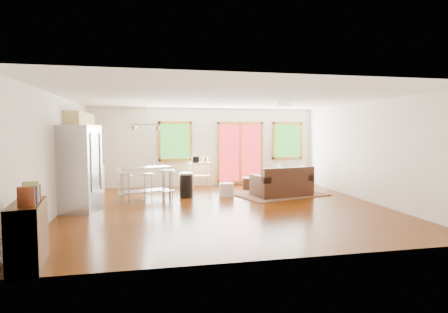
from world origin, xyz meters
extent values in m
cube|color=#3B1601|center=(0.00, 0.00, -0.01)|extent=(7.50, 7.00, 0.02)
cube|color=white|center=(0.00, 0.00, 2.61)|extent=(7.50, 7.00, 0.02)
cube|color=silver|center=(0.00, 3.51, 1.30)|extent=(7.50, 0.02, 2.60)
cube|color=silver|center=(-3.76, 0.00, 1.30)|extent=(0.02, 7.00, 2.60)
cube|color=silver|center=(3.76, 0.00, 1.30)|extent=(0.02, 7.00, 2.60)
cube|color=silver|center=(0.00, -3.51, 1.30)|extent=(7.50, 0.02, 2.60)
cube|color=#215319|center=(-1.00, 3.46, 1.50)|extent=(0.94, 0.02, 1.14)
cube|color=#A77121|center=(-1.00, 3.46, 2.11)|extent=(1.10, 0.05, 0.08)
cube|color=#A77121|center=(-1.00, 3.46, 0.89)|extent=(1.10, 0.05, 0.08)
cube|color=#A77121|center=(-1.51, 3.46, 1.50)|extent=(0.08, 0.05, 1.30)
cube|color=#A77121|center=(-0.49, 3.46, 1.50)|extent=(0.08, 0.05, 1.30)
cube|color=#AB1E24|center=(1.20, 3.46, 1.10)|extent=(1.44, 0.02, 1.94)
cube|color=#A77121|center=(1.20, 3.46, 2.11)|extent=(1.60, 0.05, 0.08)
cube|color=#A77121|center=(1.20, 3.46, 0.09)|extent=(1.60, 0.05, 0.08)
cube|color=#A77121|center=(0.44, 3.46, 1.10)|extent=(0.08, 0.05, 2.10)
cube|color=#A77121|center=(1.96, 3.46, 1.10)|extent=(0.08, 0.05, 2.10)
cube|color=#A77121|center=(1.20, 3.46, 1.10)|extent=(0.08, 0.05, 1.94)
cube|color=#215319|center=(2.90, 3.46, 1.50)|extent=(0.94, 0.02, 1.14)
cube|color=#A77121|center=(2.90, 3.46, 2.11)|extent=(1.10, 0.05, 0.08)
cube|color=#A77121|center=(2.90, 3.46, 0.89)|extent=(1.10, 0.05, 0.08)
cube|color=#A77121|center=(2.39, 3.46, 1.50)|extent=(0.08, 0.05, 1.30)
cube|color=#A77121|center=(3.41, 3.46, 1.50)|extent=(0.08, 0.05, 1.30)
cube|color=#485631|center=(1.80, 1.49, 0.01)|extent=(2.92, 2.54, 0.02)
cube|color=black|center=(1.82, 1.16, 0.22)|extent=(1.71, 1.17, 0.44)
cube|color=black|center=(1.89, 0.83, 0.64)|extent=(1.59, 0.50, 0.40)
cube|color=black|center=(1.15, 1.03, 0.52)|extent=(0.37, 0.92, 0.17)
cube|color=black|center=(2.49, 1.29, 0.52)|extent=(0.37, 0.92, 0.17)
cube|color=black|center=(1.47, 1.15, 0.50)|extent=(0.75, 0.69, 0.13)
cube|color=black|center=(2.15, 1.28, 0.50)|extent=(0.75, 0.69, 0.13)
cube|color=#3B210A|center=(1.96, 1.87, 0.33)|extent=(1.00, 0.78, 0.04)
cube|color=#3B210A|center=(1.54, 1.81, 0.16)|extent=(0.07, 0.07, 0.32)
cube|color=#3B210A|center=(2.25, 1.57, 0.16)|extent=(0.07, 0.07, 0.32)
cube|color=#3B210A|center=(1.67, 2.17, 0.16)|extent=(0.07, 0.07, 0.32)
cube|color=#3B210A|center=(2.37, 1.94, 0.16)|extent=(0.07, 0.07, 0.32)
imported|color=black|center=(2.59, 2.32, 0.42)|extent=(1.00, 0.96, 0.84)
cube|color=black|center=(1.32, 2.42, 0.19)|extent=(0.68, 0.68, 0.38)
cylinder|color=silver|center=(0.30, 1.44, 0.19)|extent=(0.49, 0.49, 0.37)
imported|color=silver|center=(1.77, 1.95, 0.50)|extent=(0.27, 0.28, 0.20)
sphere|color=#B82F0E|center=(1.81, 1.96, 0.67)|extent=(0.10, 0.10, 0.08)
sphere|color=#B82F0E|center=(1.73, 1.94, 0.69)|extent=(0.10, 0.10, 0.08)
sphere|color=#B82F0E|center=(1.79, 1.99, 0.71)|extent=(0.10, 0.10, 0.08)
imported|color=maroon|center=(1.91, 1.86, 0.56)|extent=(0.24, 0.09, 0.32)
cube|color=tan|center=(-3.45, 1.70, 0.45)|extent=(0.60, 2.20, 0.90)
cube|color=black|center=(-3.45, 1.70, 0.92)|extent=(0.64, 2.24, 0.04)
cube|color=tan|center=(-3.57, 1.70, 1.95)|extent=(0.36, 2.20, 0.70)
cylinder|color=#B7BABC|center=(-3.45, 1.20, 1.03)|extent=(0.12, 0.12, 0.18)
cube|color=black|center=(-3.45, 2.10, 1.04)|extent=(0.22, 0.18, 0.20)
cube|color=#B7BABC|center=(-3.35, 0.18, 0.98)|extent=(0.95, 0.93, 1.95)
cube|color=gray|center=(-2.98, 0.09, 0.98)|extent=(0.20, 0.70, 1.91)
cylinder|color=gray|center=(-3.02, -0.15, 1.14)|extent=(0.03, 0.03, 1.30)
cylinder|color=gray|center=(-2.90, 0.32, 1.14)|extent=(0.03, 0.03, 1.30)
cube|color=#B7BABC|center=(-1.94, 1.40, 0.85)|extent=(1.48, 1.00, 0.04)
cube|color=gray|center=(-1.94, 1.40, 0.23)|extent=(1.37, 0.90, 0.03)
cylinder|color=gray|center=(-2.45, 0.98, 0.42)|extent=(0.05, 0.05, 0.83)
cylinder|color=gray|center=(-1.29, 1.42, 0.42)|extent=(0.05, 0.05, 0.83)
cylinder|color=gray|center=(-2.60, 1.38, 0.42)|extent=(0.05, 0.05, 0.83)
cylinder|color=gray|center=(-1.43, 1.82, 0.42)|extent=(0.05, 0.05, 0.83)
imported|color=white|center=(-1.72, 1.46, 1.01)|extent=(0.15, 0.14, 0.12)
cylinder|color=#B7BABC|center=(-2.42, 1.06, 0.71)|extent=(0.40, 0.40, 0.04)
cylinder|color=gray|center=(-2.35, 1.17, 0.34)|extent=(0.03, 0.03, 0.69)
cylinder|color=gray|center=(-2.53, 1.14, 0.34)|extent=(0.03, 0.03, 0.69)
cylinder|color=gray|center=(-2.50, 0.95, 0.34)|extent=(0.03, 0.03, 0.69)
cylinder|color=gray|center=(-2.31, 0.99, 0.34)|extent=(0.03, 0.03, 0.69)
cylinder|color=gray|center=(-2.42, 1.06, 0.22)|extent=(0.37, 0.37, 0.02)
cylinder|color=#B7BABC|center=(-1.85, 1.24, 0.70)|extent=(0.34, 0.34, 0.04)
cylinder|color=gray|center=(-1.76, 1.33, 0.34)|extent=(0.02, 0.02, 0.68)
cylinder|color=gray|center=(-1.94, 1.33, 0.34)|extent=(0.02, 0.02, 0.68)
cylinder|color=gray|center=(-1.94, 1.15, 0.34)|extent=(0.02, 0.02, 0.68)
cylinder|color=gray|center=(-1.76, 1.15, 0.34)|extent=(0.02, 0.02, 0.68)
cylinder|color=gray|center=(-1.85, 1.24, 0.22)|extent=(0.31, 0.31, 0.01)
cylinder|color=#B7BABC|center=(-1.35, 1.20, 0.78)|extent=(0.47, 0.47, 0.04)
cylinder|color=gray|center=(-1.22, 1.27, 0.38)|extent=(0.03, 0.03, 0.76)
cylinder|color=gray|center=(-1.42, 1.32, 0.38)|extent=(0.03, 0.03, 0.76)
cylinder|color=gray|center=(-1.47, 1.13, 0.38)|extent=(0.03, 0.03, 0.76)
cylinder|color=gray|center=(-1.28, 1.07, 0.38)|extent=(0.03, 0.03, 0.76)
cylinder|color=gray|center=(-1.35, 1.20, 0.25)|extent=(0.43, 0.43, 0.02)
cylinder|color=black|center=(-0.83, 1.47, 0.32)|extent=(0.39, 0.39, 0.64)
cylinder|color=#B7BABC|center=(-0.83, 1.47, 0.66)|extent=(0.40, 0.40, 0.05)
cube|color=tan|center=(-0.22, 3.09, 0.80)|extent=(0.72, 0.51, 0.04)
cube|color=tan|center=(-0.22, 3.09, 0.38)|extent=(0.68, 0.48, 0.03)
cube|color=tan|center=(-0.48, 2.89, 0.40)|extent=(0.04, 0.04, 0.81)
cube|color=tan|center=(0.09, 2.96, 0.40)|extent=(0.04, 0.04, 0.81)
cube|color=tan|center=(-0.52, 3.23, 0.40)|extent=(0.04, 0.04, 0.81)
cube|color=tan|center=(0.05, 3.30, 0.40)|extent=(0.04, 0.04, 0.81)
cube|color=black|center=(-0.39, 3.07, 0.92)|extent=(0.23, 0.22, 0.21)
cylinder|color=#B7BABC|center=(-0.05, 3.11, 0.90)|extent=(0.17, 0.17, 0.17)
cube|color=#3B210A|center=(-3.35, -3.09, 0.43)|extent=(0.52, 1.02, 0.86)
cube|color=maroon|center=(-3.25, -3.40, 0.99)|extent=(0.20, 0.08, 0.26)
cube|color=navy|center=(-3.27, -3.24, 0.98)|extent=(0.20, 0.08, 0.24)
cube|color=tan|center=(-3.30, -3.08, 1.00)|extent=(0.20, 0.08, 0.28)
cube|color=maroon|center=(-3.32, -2.92, 0.97)|extent=(0.20, 0.08, 0.22)
cube|color=white|center=(1.60, 0.60, 2.53)|extent=(0.35, 0.35, 0.12)
cylinder|color=gray|center=(-1.90, 1.50, 2.30)|extent=(0.02, 0.02, 0.60)
cube|color=gray|center=(-1.90, 1.50, 2.00)|extent=(0.80, 0.04, 0.03)
cone|color=#B7BABC|center=(-2.20, 1.50, 1.88)|extent=(0.18, 0.18, 0.14)
cone|color=#B7BABC|center=(-1.60, 1.50, 1.88)|extent=(0.18, 0.18, 0.14)
camera|label=1|loc=(-1.68, -8.08, 1.80)|focal=28.00mm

